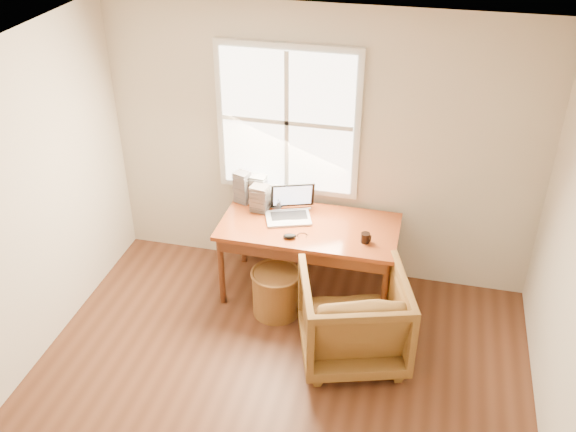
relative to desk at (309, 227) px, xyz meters
The scene contains 11 objects.
room_shell 1.74m from the desk, 90.77° to the right, with size 4.04×4.54×2.64m.
desk is the anchor object (origin of this frame).
armchair 0.97m from the desk, 54.38° to the right, with size 0.84×0.86×0.79m, color brown.
wicker_stool 0.66m from the desk, 121.60° to the right, with size 0.43×0.43×0.43m, color brown.
laptop 0.28m from the desk, 165.95° to the left, with size 0.44×0.47×0.33m, color #B5B6BC, non-canonical shape.
mouse 0.28m from the desk, 116.32° to the right, with size 0.12×0.07×0.04m, color black.
coffee_mug 0.55m from the desk, 16.68° to the right, with size 0.08×0.08×0.09m, color black.
cd_stack_a 0.64m from the desk, 152.11° to the left, with size 0.14×0.12×0.28m, color silver.
cd_stack_b 0.54m from the desk, 163.17° to the left, with size 0.16×0.14×0.25m, color #2A2A2F.
cd_stack_c 0.77m from the desk, 159.22° to the left, with size 0.14×0.12×0.31m, color #90929C.
cd_stack_d 0.47m from the desk, 144.67° to the left, with size 0.15×0.13×0.19m, color silver.
Camera 1 is at (0.95, -2.98, 3.83)m, focal length 40.00 mm.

